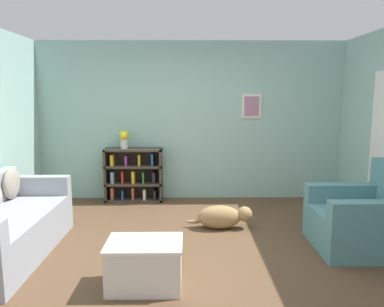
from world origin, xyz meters
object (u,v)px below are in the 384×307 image
Objects in this scene: bookshelf at (134,175)px; couch at (1,228)px; vase at (124,138)px; coffee_table at (145,263)px; recliner_chair at (365,219)px; dog at (223,217)px.

couch is at bearing -117.27° from bookshelf.
couch is 6.44× the size of vase.
coffee_table is at bearing -79.93° from bookshelf.
recliner_chair reaches higher than coffee_table.
coffee_table is at bearing -119.60° from dog.
vase reaches higher than bookshelf.
dog is at bearing -44.59° from bookshelf.
recliner_chair is 2.55m from coffee_table.
coffee_table is 0.79× the size of dog.
couch is at bearing -161.33° from dog.
couch is 1.90× the size of recliner_chair.
bookshelf is 2.88m from coffee_table.
coffee_table is (0.50, -2.83, -0.19)m from bookshelf.
couch is 1.75m from coffee_table.
vase reaches higher than couch.
recliner_chair reaches higher than dog.
dog is at bearing 18.67° from couch.
recliner_chair is 3.39× the size of vase.
bookshelf is (1.12, 2.17, 0.10)m from couch.
vase is at bearing 138.52° from dog.
bookshelf is at bearing 100.07° from coffee_table.
bookshelf is 3.52m from recliner_chair.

